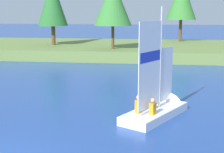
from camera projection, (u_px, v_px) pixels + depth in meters
The scene contains 4 objects.
shore_bank at pixel (113, 49), 36.87m from camera, with size 80.00×13.42×1.04m, color olive.
shoreline_tree_left at pixel (52, 2), 35.18m from camera, with size 3.15×3.15×6.96m.
shoreline_tree_midleft at pixel (113, 3), 31.52m from camera, with size 3.59×3.59×6.47m.
sailboat at pixel (163, 105), 15.73m from camera, with size 3.31×4.51×5.36m.
Camera 1 is at (4.68, -8.88, 4.79)m, focal length 54.08 mm.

